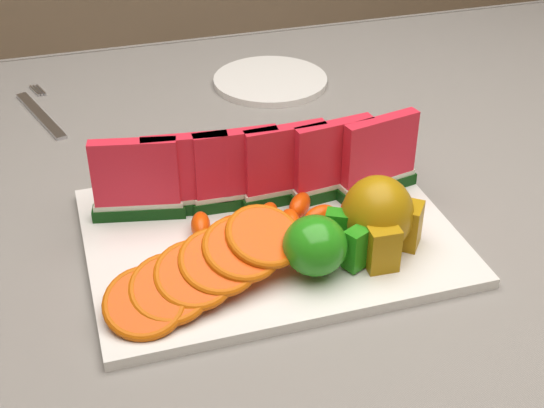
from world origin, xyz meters
TOP-DOWN VIEW (x-y plane):
  - table at (0.00, 0.00)m, footprint 1.40×0.90m
  - tablecloth at (0.00, 0.00)m, footprint 1.53×1.03m
  - platter at (-0.04, -0.11)m, footprint 0.40×0.30m
  - apple_cluster at (-0.01, -0.19)m, footprint 0.10×0.08m
  - pear_cluster at (0.07, -0.17)m, footprint 0.10×0.10m
  - side_plate at (0.09, 0.29)m, footprint 0.19×0.19m
  - fork at (-0.27, 0.29)m, footprint 0.06×0.19m
  - watermelon_row at (-0.03, -0.05)m, footprint 0.39×0.07m
  - orange_fan_front at (-0.13, -0.19)m, footprint 0.23×0.14m
  - orange_fan_back at (-0.04, 0.02)m, footprint 0.28×0.10m
  - tangerine_segments at (-0.03, -0.11)m, footprint 0.20×0.08m

SIDE VIEW (x-z plane):
  - table at x=0.00m, z-range 0.28..1.03m
  - tablecloth at x=0.00m, z-range 0.62..0.82m
  - fork at x=-0.27m, z-range 0.76..0.76m
  - side_plate at x=0.09m, z-range 0.76..0.77m
  - platter at x=-0.04m, z-range 0.76..0.77m
  - tangerine_segments at x=-0.03m, z-range 0.77..0.79m
  - orange_fan_back at x=-0.04m, z-range 0.77..0.81m
  - orange_fan_front at x=-0.13m, z-range 0.77..0.83m
  - apple_cluster at x=-0.01m, z-range 0.77..0.83m
  - pear_cluster at x=0.07m, z-range 0.77..0.85m
  - watermelon_row at x=-0.03m, z-range 0.77..0.87m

